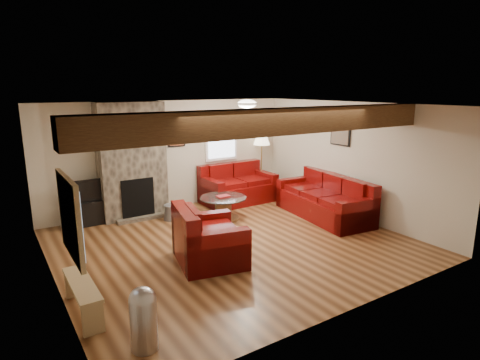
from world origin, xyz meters
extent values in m
plane|color=#572F17|center=(0.00, 0.00, 0.00)|extent=(8.00, 8.00, 0.00)
plane|color=white|center=(0.00, 0.00, 2.50)|extent=(8.00, 8.00, 0.00)
plane|color=beige|center=(0.00, 2.75, 1.25)|extent=(8.00, 0.00, 8.00)
plane|color=beige|center=(0.00, -2.75, 1.25)|extent=(8.00, 0.00, 8.00)
plane|color=beige|center=(-3.00, 0.00, 1.25)|extent=(0.00, 7.50, 7.50)
plane|color=beige|center=(3.00, 0.00, 1.25)|extent=(0.00, 7.50, 7.50)
cube|color=#371E10|center=(0.00, -1.25, 2.31)|extent=(6.00, 0.36, 0.38)
cube|color=#37312B|center=(-1.00, 2.50, 1.25)|extent=(1.40, 0.50, 2.50)
cube|color=black|center=(-1.00, 2.25, 0.45)|extent=(0.70, 0.06, 0.90)
cube|color=#37312B|center=(-1.00, 2.20, 0.04)|extent=(1.00, 0.25, 0.08)
cylinder|color=#432B15|center=(0.55, 1.29, 0.02)|extent=(0.67, 0.67, 0.04)
cylinder|color=#432B15|center=(0.55, 1.29, 0.22)|extent=(0.36, 0.36, 0.44)
cylinder|color=silver|center=(0.55, 1.29, 0.48)|extent=(1.00, 1.00, 0.02)
cube|color=maroon|center=(0.55, 1.29, 0.51)|extent=(0.28, 0.20, 0.03)
cube|color=black|center=(-1.97, 2.53, 0.25)|extent=(1.01, 0.40, 0.50)
imported|color=black|center=(-1.97, 2.53, 0.74)|extent=(0.80, 0.11, 0.46)
cylinder|color=#A68745|center=(2.34, 2.36, 0.02)|extent=(0.30, 0.30, 0.03)
cylinder|color=#A68745|center=(2.34, 2.36, 0.74)|extent=(0.03, 0.03, 1.49)
cone|color=#F6E5BA|center=(2.34, 2.36, 1.51)|extent=(0.43, 0.43, 0.30)
camera|label=1|loc=(-3.65, -5.87, 2.80)|focal=30.00mm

